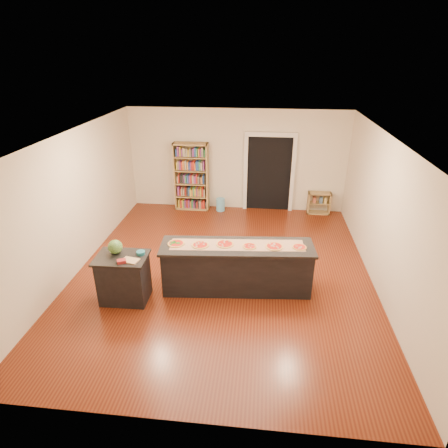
# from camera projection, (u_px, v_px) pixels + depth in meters

# --- Properties ---
(room) EXTENTS (6.00, 7.00, 2.80)m
(room) POSITION_uv_depth(u_px,v_px,m) (223.00, 210.00, 7.20)
(room) COLOR beige
(room) RESTS_ON ground
(doorway) EXTENTS (1.40, 0.09, 2.21)m
(doorway) POSITION_uv_depth(u_px,v_px,m) (269.00, 169.00, 10.31)
(doorway) COLOR black
(doorway) RESTS_ON room
(kitchen_island) EXTENTS (2.83, 0.77, 0.93)m
(kitchen_island) POSITION_uv_depth(u_px,v_px,m) (237.00, 267.00, 7.06)
(kitchen_island) COLOR black
(kitchen_island) RESTS_ON ground
(side_counter) EXTENTS (0.91, 0.66, 0.90)m
(side_counter) POSITION_uv_depth(u_px,v_px,m) (124.00, 278.00, 6.76)
(side_counter) COLOR black
(side_counter) RESTS_ON ground
(bookshelf) EXTENTS (0.95, 0.34, 1.90)m
(bookshelf) POSITION_uv_depth(u_px,v_px,m) (191.00, 177.00, 10.46)
(bookshelf) COLOR tan
(bookshelf) RESTS_ON ground
(low_shelf) EXTENTS (0.62, 0.27, 0.62)m
(low_shelf) POSITION_uv_depth(u_px,v_px,m) (319.00, 203.00, 10.42)
(low_shelf) COLOR tan
(low_shelf) RESTS_ON ground
(waste_bin) EXTENTS (0.25, 0.25, 0.36)m
(waste_bin) POSITION_uv_depth(u_px,v_px,m) (220.00, 205.00, 10.65)
(waste_bin) COLOR #61AFD9
(waste_bin) RESTS_ON ground
(kraft_paper) EXTENTS (2.48, 0.64, 0.00)m
(kraft_paper) POSITION_uv_depth(u_px,v_px,m) (237.00, 245.00, 6.88)
(kraft_paper) COLOR #9D7051
(kraft_paper) RESTS_ON kitchen_island
(watermelon) EXTENTS (0.26, 0.26, 0.26)m
(watermelon) POSITION_uv_depth(u_px,v_px,m) (115.00, 247.00, 6.62)
(watermelon) COLOR #144214
(watermelon) RESTS_ON side_counter
(cutting_board) EXTENTS (0.32, 0.25, 0.02)m
(cutting_board) POSITION_uv_depth(u_px,v_px,m) (130.00, 260.00, 6.43)
(cutting_board) COLOR tan
(cutting_board) RESTS_ON side_counter
(package_red) EXTENTS (0.18, 0.16, 0.05)m
(package_red) POSITION_uv_depth(u_px,v_px,m) (122.00, 261.00, 6.37)
(package_red) COLOR maroon
(package_red) RESTS_ON side_counter
(package_teal) EXTENTS (0.15, 0.15, 0.06)m
(package_teal) POSITION_uv_depth(u_px,v_px,m) (141.00, 253.00, 6.64)
(package_teal) COLOR #195966
(package_teal) RESTS_ON side_counter
(pizza_a) EXTENTS (0.31, 0.31, 0.02)m
(pizza_a) POSITION_uv_depth(u_px,v_px,m) (176.00, 243.00, 6.91)
(pizza_a) COLOR #B08944
(pizza_a) RESTS_ON kitchen_island
(pizza_b) EXTENTS (0.33, 0.33, 0.02)m
(pizza_b) POSITION_uv_depth(u_px,v_px,m) (200.00, 245.00, 6.86)
(pizza_b) COLOR #B08944
(pizza_b) RESTS_ON kitchen_island
(pizza_c) EXTENTS (0.31, 0.31, 0.02)m
(pizza_c) POSITION_uv_depth(u_px,v_px,m) (225.00, 244.00, 6.90)
(pizza_c) COLOR #B08944
(pizza_c) RESTS_ON kitchen_island
(pizza_d) EXTENTS (0.26, 0.26, 0.02)m
(pizza_d) POSITION_uv_depth(u_px,v_px,m) (250.00, 246.00, 6.82)
(pizza_d) COLOR #B08944
(pizza_d) RESTS_ON kitchen_island
(pizza_e) EXTENTS (0.33, 0.33, 0.02)m
(pizza_e) POSITION_uv_depth(u_px,v_px,m) (274.00, 246.00, 6.81)
(pizza_e) COLOR #B08944
(pizza_e) RESTS_ON kitchen_island
(pizza_f) EXTENTS (0.27, 0.27, 0.02)m
(pizza_f) POSITION_uv_depth(u_px,v_px,m) (299.00, 247.00, 6.79)
(pizza_f) COLOR #B08944
(pizza_f) RESTS_ON kitchen_island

